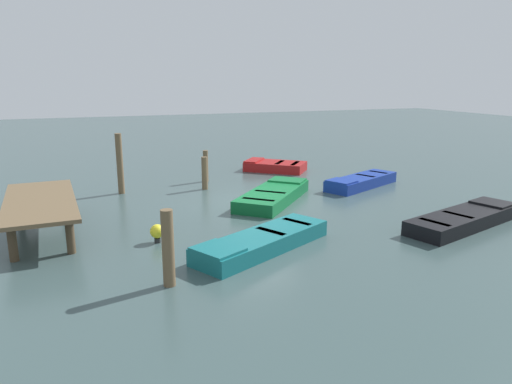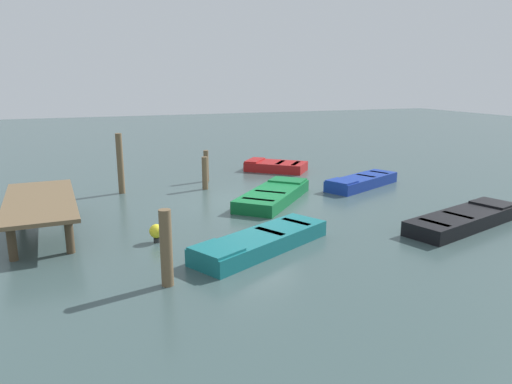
# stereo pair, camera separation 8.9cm
# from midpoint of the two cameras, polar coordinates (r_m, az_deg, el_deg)

# --- Properties ---
(ground_plane) EXTENTS (80.00, 80.00, 0.00)m
(ground_plane) POSITION_cam_midpoint_polar(r_m,az_deg,el_deg) (16.06, -0.16, -1.21)
(ground_plane) COLOR #384C4C
(dock_segment) EXTENTS (4.84, 1.98, 0.95)m
(dock_segment) POSITION_cam_midpoint_polar(r_m,az_deg,el_deg) (13.90, -24.71, -1.28)
(dock_segment) COLOR brown
(dock_segment) RESTS_ON ground_plane
(rowboat_red) EXTENTS (2.80, 2.93, 0.46)m
(rowboat_red) POSITION_cam_midpoint_polar(r_m,az_deg,el_deg) (21.50, 2.17, 3.15)
(rowboat_red) COLOR maroon
(rowboat_red) RESTS_ON ground_plane
(rowboat_teal) EXTENTS (2.78, 4.00, 0.46)m
(rowboat_teal) POSITION_cam_midpoint_polar(r_m,az_deg,el_deg) (11.61, 0.51, -5.96)
(rowboat_teal) COLOR #14666B
(rowboat_teal) RESTS_ON ground_plane
(rowboat_green) EXTENTS (3.85, 3.72, 0.46)m
(rowboat_green) POSITION_cam_midpoint_polar(r_m,az_deg,el_deg) (16.16, 1.97, -0.34)
(rowboat_green) COLOR #0F602D
(rowboat_green) RESTS_ON ground_plane
(rowboat_black) EXTENTS (2.26, 4.30, 0.46)m
(rowboat_black) POSITION_cam_midpoint_polar(r_m,az_deg,el_deg) (14.65, 23.58, -2.96)
(rowboat_black) COLOR black
(rowboat_black) RESTS_ON ground_plane
(rowboat_blue) EXTENTS (2.43, 3.65, 0.46)m
(rowboat_blue) POSITION_cam_midpoint_polar(r_m,az_deg,el_deg) (18.71, 12.40, 1.27)
(rowboat_blue) COLOR navy
(rowboat_blue) RESTS_ON ground_plane
(mooring_piling_near_right) EXTENTS (0.22, 0.22, 1.24)m
(mooring_piling_near_right) POSITION_cam_midpoint_polar(r_m,az_deg,el_deg) (17.89, -6.35, 2.26)
(mooring_piling_near_right) COLOR brown
(mooring_piling_near_right) RESTS_ON ground_plane
(mooring_piling_far_left) EXTENTS (0.20, 0.20, 1.27)m
(mooring_piling_far_left) POSITION_cam_midpoint_polar(r_m,az_deg,el_deg) (19.25, -6.21, 3.12)
(mooring_piling_far_left) COLOR brown
(mooring_piling_far_left) RESTS_ON ground_plane
(mooring_piling_mid_right) EXTENTS (0.25, 0.25, 1.59)m
(mooring_piling_mid_right) POSITION_cam_midpoint_polar(r_m,az_deg,el_deg) (9.65, -10.80, -6.67)
(mooring_piling_mid_right) COLOR brown
(mooring_piling_mid_right) RESTS_ON ground_plane
(mooring_piling_mid_left) EXTENTS (0.23, 0.23, 2.19)m
(mooring_piling_mid_left) POSITION_cam_midpoint_polar(r_m,az_deg,el_deg) (17.75, -16.21, 3.28)
(mooring_piling_mid_left) COLOR brown
(mooring_piling_mid_left) RESTS_ON ground_plane
(marker_buoy) EXTENTS (0.36, 0.36, 0.48)m
(marker_buoy) POSITION_cam_midpoint_polar(r_m,az_deg,el_deg) (12.35, -12.01, -4.71)
(marker_buoy) COLOR #262626
(marker_buoy) RESTS_ON ground_plane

